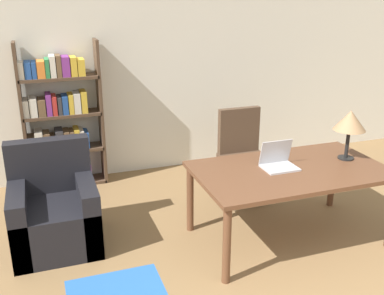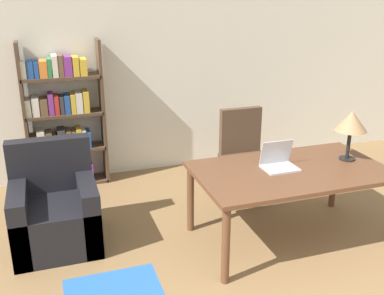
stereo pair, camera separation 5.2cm
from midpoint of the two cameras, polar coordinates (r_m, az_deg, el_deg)
name	(u,v)px [view 1 (the left image)]	position (r m, az deg, el deg)	size (l,w,h in m)	color
wall_back	(151,69)	(5.85, -5.43, 9.86)	(8.00, 0.06, 2.70)	silver
desk	(290,176)	(4.33, 12.03, -3.58)	(1.80, 1.04, 0.74)	brown
laptop	(278,162)	(4.28, 10.54, -1.81)	(0.32, 0.25, 0.26)	#B2B2B7
table_lamp	(350,121)	(4.58, 19.12, 3.15)	(0.31, 0.31, 0.49)	black
office_chair	(243,158)	(5.26, 6.25, -1.32)	(0.55, 0.55, 1.03)	black
armchair	(55,214)	(4.48, -17.37, -8.05)	(0.78, 0.78, 0.98)	black
bookshelf	(60,123)	(5.62, -16.72, 2.98)	(0.93, 0.28, 1.77)	#4C3828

